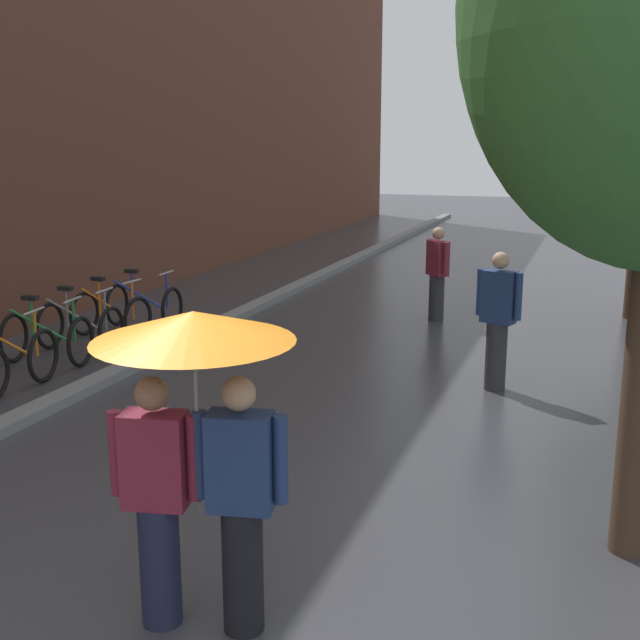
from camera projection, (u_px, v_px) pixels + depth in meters
The scene contains 10 objects.
ground_plane at pixel (124, 632), 5.07m from camera, with size 80.00×80.00×0.00m, color #38383D.
kerb_strip at pixel (272, 299), 15.29m from camera, with size 0.30×36.00×0.12m, color slate.
parked_bicycle_1 at pixel (7, 352), 10.28m from camera, with size 1.16×0.84×0.96m.
parked_bicycle_2 at pixel (47, 338), 10.99m from camera, with size 1.16×0.83×0.96m.
parked_bicycle_3 at pixel (80, 326), 11.67m from camera, with size 1.12×0.77×0.96m.
parked_bicycle_4 at pixel (111, 315), 12.43m from camera, with size 1.13×0.77×0.96m.
parked_bicycle_5 at pixel (144, 305), 13.16m from camera, with size 1.11×0.75×0.96m.
couple_under_umbrella at pixel (196, 414), 4.84m from camera, with size 1.23×1.23×2.06m.
pedestrian_walking_midground at pixel (437, 273), 13.56m from camera, with size 0.44×0.45×1.60m.
pedestrian_walking_far at pixel (498, 320), 9.77m from camera, with size 0.57×0.33×1.73m.
Camera 1 is at (2.67, -3.83, 3.06)m, focal length 44.83 mm.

